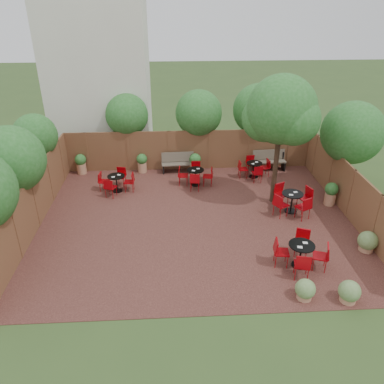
{
  "coord_description": "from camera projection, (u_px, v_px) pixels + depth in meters",
  "views": [
    {
      "loc": [
        -0.9,
        -12.66,
        7.85
      ],
      "look_at": [
        -0.13,
        0.5,
        1.0
      ],
      "focal_mm": 35.7,
      "sensor_mm": 36.0,
      "label": 1
    }
  ],
  "objects": [
    {
      "name": "park_bench_right",
      "position": [
        269.0,
        160.0,
        18.94
      ],
      "size": [
        1.64,
        0.61,
        1.0
      ],
      "rotation": [
        0.0,
        0.0,
        0.05
      ],
      "color": "brown",
      "rests_on": "courtyard_paving"
    },
    {
      "name": "low_shrubs",
      "position": [
        346.0,
        269.0,
        11.71
      ],
      "size": [
        3.49,
        3.0,
        0.72
      ],
      "color": "#AB7655",
      "rests_on": "courtyard_paving"
    },
    {
      "name": "overhang_foliage",
      "position": [
        169.0,
        134.0,
        15.77
      ],
      "size": [
        15.87,
        10.84,
        2.59
      ],
      "color": "#225F1E",
      "rests_on": "ground"
    },
    {
      "name": "planters",
      "position": [
        183.0,
        169.0,
        17.85
      ],
      "size": [
        11.48,
        4.31,
        1.03
      ],
      "color": "#AB7655",
      "rests_on": "courtyard_paving"
    },
    {
      "name": "fence_left",
      "position": [
        35.0,
        202.0,
        14.11
      ],
      "size": [
        0.08,
        10.0,
        2.0
      ],
      "primitive_type": "cube",
      "color": "#53331E",
      "rests_on": "ground"
    },
    {
      "name": "courtyard_paving",
      "position": [
        196.0,
        220.0,
        14.88
      ],
      "size": [
        12.0,
        10.0,
        0.02
      ],
      "primitive_type": "cube",
      "color": "#391C17",
      "rests_on": "ground"
    },
    {
      "name": "courtyard_tree",
      "position": [
        281.0,
        114.0,
        14.49
      ],
      "size": [
        2.8,
        2.7,
        5.28
      ],
      "rotation": [
        0.0,
        0.0,
        -0.1
      ],
      "color": "black",
      "rests_on": "courtyard_paving"
    },
    {
      "name": "ground",
      "position": [
        196.0,
        221.0,
        14.88
      ],
      "size": [
        80.0,
        80.0,
        0.0
      ],
      "primitive_type": "plane",
      "color": "#354F23",
      "rests_on": "ground"
    },
    {
      "name": "bistro_tables",
      "position": [
        233.0,
        195.0,
        15.73
      ],
      "size": [
        8.87,
        8.42,
        0.95
      ],
      "color": "black",
      "rests_on": "courtyard_paving"
    },
    {
      "name": "fence_right",
      "position": [
        351.0,
        194.0,
        14.73
      ],
      "size": [
        0.08,
        10.0,
        2.0
      ],
      "primitive_type": "cube",
      "color": "#53331E",
      "rests_on": "ground"
    },
    {
      "name": "park_bench_left",
      "position": [
        178.0,
        162.0,
        18.71
      ],
      "size": [
        1.6,
        0.58,
        0.98
      ],
      "rotation": [
        0.0,
        0.0,
        0.05
      ],
      "color": "brown",
      "rests_on": "courtyard_paving"
    },
    {
      "name": "neighbour_building",
      "position": [
        100.0,
        77.0,
        19.89
      ],
      "size": [
        5.0,
        4.0,
        8.0
      ],
      "primitive_type": "cube",
      "color": "beige",
      "rests_on": "ground"
    },
    {
      "name": "fence_back",
      "position": [
        189.0,
        150.0,
        18.85
      ],
      "size": [
        12.0,
        0.08,
        2.0
      ],
      "primitive_type": "cube",
      "color": "#53331E",
      "rests_on": "ground"
    }
  ]
}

